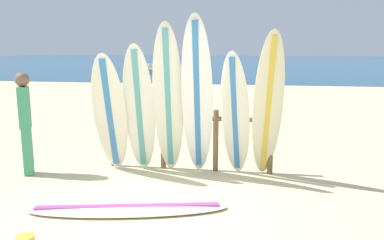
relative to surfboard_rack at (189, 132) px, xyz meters
name	(u,v)px	position (x,y,z in m)	size (l,w,h in m)	color
ground_plane	(143,226)	(-0.17, -2.22, -0.66)	(120.00, 120.00, 0.00)	beige
ocean_water	(249,61)	(-0.17, 55.78, -0.66)	(120.00, 80.00, 0.01)	navy
surfboard_rack	(189,132)	(0.00, 0.00, 0.00)	(2.85, 0.09, 1.06)	brown
surfboard_leaning_far_left	(110,114)	(-1.24, -0.44, 0.35)	(0.64, 0.85, 2.02)	silver
surfboard_leaning_left	(139,110)	(-0.78, -0.32, 0.42)	(0.56, 0.64, 2.16)	silver
surfboard_leaning_center_left	(168,101)	(-0.29, -0.31, 0.58)	(0.57, 0.74, 2.49)	silver
surfboard_leaning_center	(197,99)	(0.19, -0.37, 0.63)	(0.55, 0.88, 2.59)	white
surfboard_leaning_center_right	(235,115)	(0.79, -0.25, 0.36)	(0.58, 0.68, 2.05)	silver
surfboard_leaning_right	(268,107)	(1.30, -0.29, 0.52)	(0.57, 0.83, 2.36)	beige
surfboard_lying_on_sand	(128,208)	(-0.49, -1.83, -0.63)	(2.65, 1.11, 0.08)	white
beachgoer_standing	(25,119)	(-2.59, -0.70, 0.27)	(0.28, 0.32, 1.70)	#3F9966
small_boat_offshore	(148,69)	(-8.07, 25.79, -0.41)	(2.05, 2.43, 0.71)	silver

